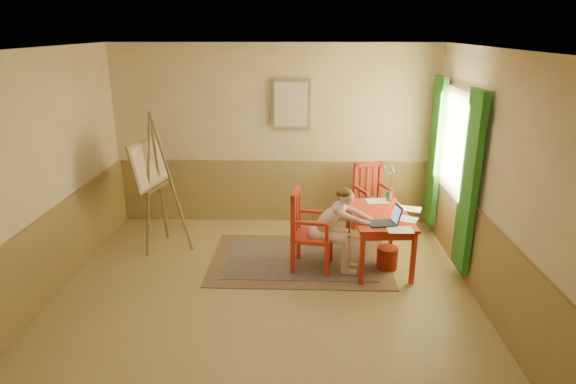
{
  "coord_description": "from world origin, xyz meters",
  "views": [
    {
      "loc": [
        0.4,
        -5.26,
        3.0
      ],
      "look_at": [
        0.25,
        0.55,
        1.05
      ],
      "focal_mm": 30.6,
      "sensor_mm": 36.0,
      "label": 1
    }
  ],
  "objects_px": {
    "laptop": "(386,220)",
    "easel": "(152,169)",
    "table": "(379,220)",
    "chair_back": "(372,199)",
    "chair_left": "(308,230)",
    "figure": "(334,226)"
  },
  "relations": [
    {
      "from": "laptop",
      "to": "easel",
      "type": "relative_size",
      "value": 0.21
    },
    {
      "from": "table",
      "to": "chair_back",
      "type": "bearing_deg",
      "value": 87.05
    },
    {
      "from": "laptop",
      "to": "easel",
      "type": "xyz_separation_m",
      "value": [
        -3.09,
        0.82,
        0.4
      ]
    },
    {
      "from": "chair_left",
      "to": "chair_back",
      "type": "bearing_deg",
      "value": 51.51
    },
    {
      "from": "laptop",
      "to": "easel",
      "type": "height_order",
      "value": "easel"
    },
    {
      "from": "chair_back",
      "to": "easel",
      "type": "relative_size",
      "value": 0.54
    },
    {
      "from": "table",
      "to": "easel",
      "type": "bearing_deg",
      "value": 171.42
    },
    {
      "from": "chair_left",
      "to": "chair_back",
      "type": "xyz_separation_m",
      "value": [
        0.98,
        1.23,
        0.0
      ]
    },
    {
      "from": "chair_left",
      "to": "chair_back",
      "type": "distance_m",
      "value": 1.57
    },
    {
      "from": "easel",
      "to": "chair_left",
      "type": "bearing_deg",
      "value": -15.84
    },
    {
      "from": "table",
      "to": "chair_left",
      "type": "bearing_deg",
      "value": -171.04
    },
    {
      "from": "table",
      "to": "chair_left",
      "type": "distance_m",
      "value": 0.94
    },
    {
      "from": "table",
      "to": "figure",
      "type": "distance_m",
      "value": 0.63
    },
    {
      "from": "figure",
      "to": "laptop",
      "type": "relative_size",
      "value": 2.69
    },
    {
      "from": "chair_back",
      "to": "easel",
      "type": "bearing_deg",
      "value": -168.73
    },
    {
      "from": "easel",
      "to": "chair_back",
      "type": "bearing_deg",
      "value": 11.27
    },
    {
      "from": "table",
      "to": "figure",
      "type": "xyz_separation_m",
      "value": [
        -0.6,
        -0.2,
        -0.01
      ]
    },
    {
      "from": "laptop",
      "to": "table",
      "type": "bearing_deg",
      "value": 93.97
    },
    {
      "from": "chair_left",
      "to": "figure",
      "type": "distance_m",
      "value": 0.34
    },
    {
      "from": "table",
      "to": "laptop",
      "type": "distance_m",
      "value": 0.38
    },
    {
      "from": "table",
      "to": "figure",
      "type": "bearing_deg",
      "value": -161.77
    },
    {
      "from": "chair_left",
      "to": "figure",
      "type": "height_order",
      "value": "figure"
    }
  ]
}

